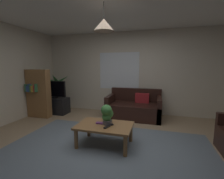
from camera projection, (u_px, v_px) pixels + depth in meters
floor at (107, 150)px, 2.87m from camera, size 5.75×4.88×0.02m
rug at (104, 155)px, 2.67m from camera, size 3.74×2.68×0.01m
wall_back at (131, 73)px, 5.03m from camera, size 5.87×0.06×2.57m
window_pane at (119, 71)px, 5.09m from camera, size 1.29×0.01×1.16m
couch_under_window at (134, 108)px, 4.62m from camera, size 1.53×0.87×0.82m
coffee_table at (105, 128)px, 2.98m from camera, size 1.03×0.67×0.40m
book_on_table_0 at (100, 123)px, 3.02m from camera, size 0.15×0.10×0.02m
remote_on_table_0 at (107, 127)px, 2.83m from camera, size 0.10×0.17×0.02m
remote_on_table_1 at (111, 124)px, 2.99m from camera, size 0.15×0.15×0.02m
potted_plant_on_table at (107, 114)px, 2.96m from camera, size 0.22×0.24×0.38m
tv_stand at (54, 105)px, 5.07m from camera, size 0.90×0.44×0.50m
tv at (53, 89)px, 4.98m from camera, size 0.87×0.16×0.54m
potted_palm_corner at (58, 94)px, 5.45m from camera, size 0.86×0.75×1.26m
bookshelf_corner at (38, 93)px, 4.62m from camera, size 0.70×0.31×1.40m
pendant_lamp at (104, 25)px, 2.71m from camera, size 0.36×0.36×0.48m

